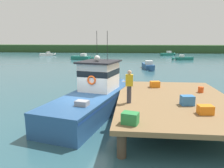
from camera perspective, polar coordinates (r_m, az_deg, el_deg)
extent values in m
plane|color=#2D5660|center=(12.46, -6.69, -8.51)|extent=(200.00, 200.00, 0.00)
cylinder|color=#4C3D2D|center=(8.25, 2.54, -15.66)|extent=(0.36, 0.36, 1.00)
cylinder|color=#4C3D2D|center=(15.97, 4.15, -2.04)|extent=(0.36, 0.36, 1.00)
cylinder|color=#4C3D2D|center=(16.69, 22.32, -2.31)|extent=(0.36, 0.36, 1.00)
cube|color=olive|center=(12.06, 16.13, -4.10)|extent=(6.00, 9.00, 0.20)
cube|color=#285184|center=(12.67, -5.42, -5.51)|extent=(4.37, 8.37, 1.10)
cone|color=#285184|center=(17.08, 1.54, -0.94)|extent=(1.50, 2.01, 1.10)
cube|color=#234C9E|center=(12.54, -5.46, -3.55)|extent=(4.35, 8.22, 0.12)
cube|color=#285184|center=(12.50, -5.47, -2.84)|extent=(4.41, 8.38, 0.12)
cube|color=silver|center=(13.40, -3.37, 1.85)|extent=(2.38, 2.60, 1.80)
cube|color=black|center=(13.35, -3.39, 3.18)|extent=(2.40, 2.62, 0.36)
cube|color=#232328|center=(13.27, -3.42, 5.90)|extent=(2.68, 2.94, 0.10)
sphere|color=white|center=(12.97, -3.95, 6.78)|extent=(0.36, 0.36, 0.36)
cylinder|color=black|center=(13.80, -4.00, 10.07)|extent=(0.03, 0.03, 1.80)
cylinder|color=black|center=(13.54, -1.24, 10.06)|extent=(0.03, 0.03, 1.80)
cube|color=#939399|center=(10.34, -7.90, -5.33)|extent=(0.69, 0.57, 0.36)
torus|color=orange|center=(10.35, -14.12, -6.25)|extent=(0.68, 0.68, 0.12)
torus|color=#EA5119|center=(12.37, -5.43, 0.99)|extent=(0.55, 0.23, 0.54)
cube|color=#3370B2|center=(10.95, 19.23, -4.10)|extent=(0.66, 0.52, 0.46)
cube|color=#2D8442|center=(8.15, 4.80, -8.97)|extent=(0.70, 0.59, 0.44)
cube|color=orange|center=(9.95, 23.40, -6.24)|extent=(0.64, 0.50, 0.38)
cube|color=orange|center=(14.43, 11.24, -0.08)|extent=(0.66, 0.53, 0.39)
cylinder|color=#E04C19|center=(13.82, 22.36, -1.38)|extent=(0.32, 0.32, 0.34)
cylinder|color=#383842|center=(10.68, 4.53, -2.75)|extent=(0.22, 0.22, 0.86)
cube|color=gold|center=(10.52, 4.59, 1.00)|extent=(0.36, 0.22, 0.56)
sphere|color=tan|center=(10.46, 4.62, 3.10)|extent=(0.20, 0.20, 0.20)
cube|color=#196B5B|center=(48.18, 18.55, 6.39)|extent=(3.63, 1.71, 0.64)
cone|color=#196B5B|center=(47.38, 16.10, 6.45)|extent=(0.97, 0.78, 0.64)
cube|color=silver|center=(47.91, 17.91, 7.07)|extent=(1.02, 1.03, 0.48)
cube|color=#196B5B|center=(47.07, -8.25, 6.83)|extent=(4.36, 2.35, 0.76)
cone|color=#196B5B|center=(45.88, -5.39, 6.78)|extent=(1.20, 1.00, 0.76)
cube|color=silver|center=(46.67, -7.49, 7.63)|extent=(1.28, 1.29, 0.57)
cube|color=silver|center=(60.20, -16.94, 7.42)|extent=(3.38, 2.78, 0.61)
cone|color=silver|center=(60.67, -14.99, 7.56)|extent=(1.04, 0.98, 0.61)
cube|color=silver|center=(60.29, -16.42, 7.97)|extent=(1.18, 1.18, 0.46)
cube|color=#285184|center=(32.71, 9.45, 4.65)|extent=(1.71, 4.04, 0.71)
cone|color=#285184|center=(30.33, 10.30, 4.08)|extent=(0.83, 1.06, 0.71)
cube|color=silver|center=(31.97, 9.71, 5.61)|extent=(1.11, 1.09, 0.53)
cube|color=#196B5B|center=(60.03, 14.32, 7.59)|extent=(3.73, 3.21, 0.68)
cone|color=#196B5B|center=(61.72, 15.87, 7.61)|extent=(1.16, 1.11, 0.68)
cube|color=silver|center=(60.47, 14.79, 8.16)|extent=(1.33, 1.33, 0.51)
sphere|color=silver|center=(18.22, -2.26, -1.35)|extent=(0.35, 0.35, 0.35)
sphere|color=red|center=(25.65, -2.32, 2.58)|extent=(0.44, 0.44, 0.44)
cube|color=#284723|center=(73.52, 3.67, 9.29)|extent=(120.00, 8.00, 2.40)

